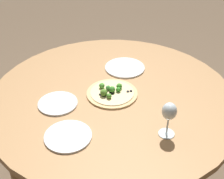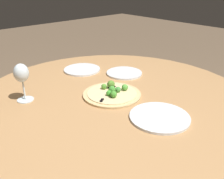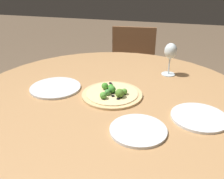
% 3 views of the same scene
% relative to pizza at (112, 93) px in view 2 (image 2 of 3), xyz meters
% --- Properties ---
extents(dining_table, '(1.31, 1.31, 0.77)m').
position_rel_pizza_xyz_m(dining_table, '(-0.01, 0.00, -0.07)').
color(dining_table, '#A87A4C').
rests_on(dining_table, ground_plane).
extents(pizza, '(0.27, 0.27, 0.05)m').
position_rel_pizza_xyz_m(pizza, '(0.00, 0.00, 0.00)').
color(pizza, tan).
rests_on(pizza, dining_table).
extents(wine_glass, '(0.07, 0.07, 0.17)m').
position_rel_pizza_xyz_m(wine_glass, '(0.23, 0.32, 0.11)').
color(wine_glass, silver).
rests_on(wine_glass, dining_table).
extents(plate_near, '(0.20, 0.20, 0.01)m').
position_rel_pizza_xyz_m(plate_near, '(0.16, -0.24, -0.01)').
color(plate_near, silver).
rests_on(plate_near, dining_table).
extents(plate_far, '(0.24, 0.24, 0.01)m').
position_rel_pizza_xyz_m(plate_far, '(-0.28, 0.00, -0.01)').
color(plate_far, silver).
rests_on(plate_far, dining_table).
extents(plate_side, '(0.21, 0.21, 0.01)m').
position_rel_pizza_xyz_m(plate_side, '(0.37, -0.10, -0.01)').
color(plate_side, silver).
rests_on(plate_side, dining_table).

